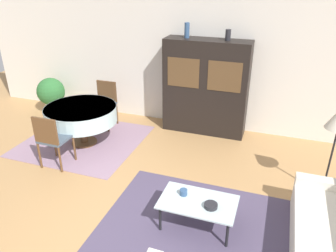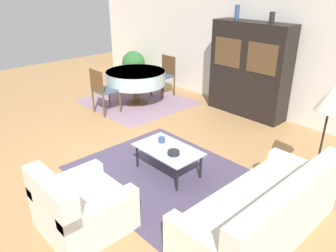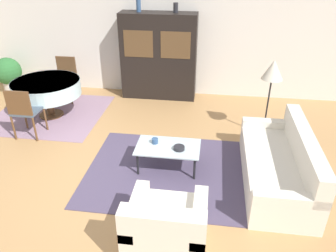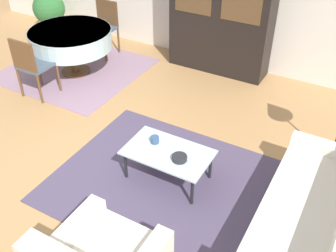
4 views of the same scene
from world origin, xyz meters
name	(u,v)px [view 3 (image 3 of 4)]	position (x,y,z in m)	size (l,w,h in m)	color
ground_plane	(102,184)	(0.00, 0.00, 0.00)	(14.00, 14.00, 0.00)	tan
wall_back	(147,34)	(0.00, 3.63, 1.35)	(10.00, 0.06, 2.70)	silver
area_rug	(169,171)	(0.94, 0.44, 0.01)	(2.53, 2.06, 0.01)	#4C425B
dining_rug	(50,114)	(-1.79, 2.09, 0.01)	(2.18, 2.07, 0.01)	gray
couch	(280,166)	(2.55, 0.41, 0.29)	(0.87, 2.04, 0.81)	silver
armchair	(166,228)	(1.10, -0.99, 0.29)	(0.88, 0.90, 0.79)	silver
coffee_table	(168,149)	(0.91, 0.54, 0.36)	(0.97, 0.59, 0.39)	black
display_cabinet	(159,57)	(0.31, 3.34, 0.94)	(1.65, 0.49, 1.87)	black
dining_table	(47,88)	(-1.73, 2.02, 0.61)	(1.33, 1.33, 0.75)	brown
dining_chair_near	(24,110)	(-1.73, 1.14, 0.55)	(0.44, 0.44, 0.94)	brown
dining_chair_far	(65,76)	(-1.73, 2.90, 0.55)	(0.44, 0.44, 0.94)	brown
floor_lamp	(273,73)	(2.50, 1.81, 1.19)	(0.36, 0.36, 1.42)	black
cup	(155,141)	(0.69, 0.61, 0.43)	(0.10, 0.10, 0.08)	#33517A
bowl	(179,148)	(1.08, 0.48, 0.42)	(0.17, 0.17, 0.05)	#232328
vase_tall	(138,5)	(-0.10, 3.34, 2.01)	(0.09, 0.09, 0.28)	#33517A
vase_short	(176,8)	(0.67, 3.34, 1.97)	(0.10, 0.10, 0.20)	#232328
potted_plant	(8,73)	(-3.26, 3.12, 0.47)	(0.63, 0.63, 0.82)	beige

